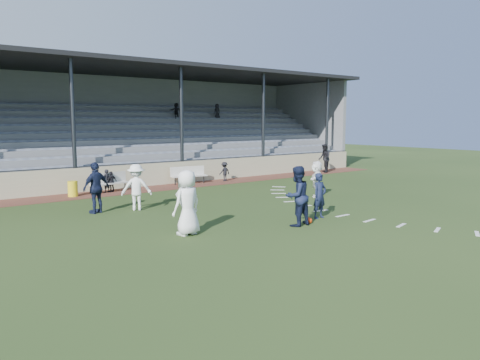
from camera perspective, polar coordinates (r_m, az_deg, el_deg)
name	(u,v)px	position (r m, az deg, el deg)	size (l,w,h in m)	color
ground	(286,226)	(15.63, 5.67, -5.65)	(90.00, 90.00, 0.00)	#253817
cinder_track	(143,189)	(24.20, -11.72, -1.14)	(34.00, 2.00, 0.02)	#512A20
retaining_wall	(134,176)	(25.07, -12.82, 0.48)	(34.00, 0.18, 1.20)	#B2AB89
bench_left	(109,181)	(23.60, -15.68, -0.06)	(2.04, 0.82, 0.95)	beige
bench_right	(188,173)	(25.92, -6.31, 0.80)	(2.04, 0.76, 0.95)	beige
trash_bin	(73,189)	(22.77, -19.72, -1.02)	(0.44, 0.44, 0.71)	yellow
football	(309,221)	(16.13, 8.43, -4.91)	(0.21, 0.21, 0.21)	red
player_white_lead	(187,203)	(14.34, -6.44, -2.77)	(0.98, 0.64, 2.00)	white
player_navy_lead	(320,196)	(16.94, 9.68, -1.91)	(0.59, 0.39, 1.63)	#131A36
player_navy_mid	(297,196)	(15.58, 6.96, -1.96)	(0.97, 0.76, 2.00)	#131A36
player_white_wing	(136,187)	(18.64, -12.52, -0.88)	(1.16, 0.67, 1.80)	white
player_navy_wing	(96,188)	(18.41, -17.13, -0.91)	(1.13, 0.47, 1.94)	#131A36
player_white_back	(317,179)	(21.67, 9.32, 0.13)	(1.54, 0.49, 1.66)	white
official	(324,158)	(31.78, 10.25, 2.63)	(0.93, 0.73, 1.92)	black
sub_left_near	(106,181)	(23.51, -15.98, -0.11)	(0.41, 0.27, 1.13)	black
sub_left_far	(112,182)	(23.57, -15.38, -0.20)	(0.59, 0.25, 1.02)	black
sub_right	(224,171)	(26.91, -1.90, 1.05)	(0.71, 0.41, 1.10)	black
grandstand	(99,142)	(29.27, -16.84, 4.45)	(34.60, 9.00, 6.61)	slate
penalty_arc	(364,211)	(18.65, 14.90, -3.73)	(3.89, 14.63, 0.01)	silver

